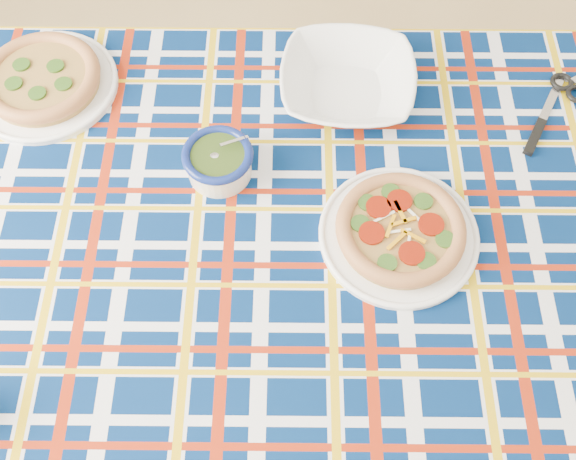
# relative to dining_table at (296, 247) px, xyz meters

# --- Properties ---
(floor) EXTENTS (4.00, 4.00, 0.00)m
(floor) POSITION_rel_dining_table_xyz_m (0.26, 0.10, -0.64)
(floor) COLOR tan
(floor) RESTS_ON ground
(dining_table) EXTENTS (1.58, 1.06, 0.71)m
(dining_table) POSITION_rel_dining_table_xyz_m (0.00, 0.00, 0.00)
(dining_table) COLOR brown
(dining_table) RESTS_ON floor
(tablecloth) EXTENTS (1.61, 1.09, 0.10)m
(tablecloth) POSITION_rel_dining_table_xyz_m (0.00, 0.00, 0.02)
(tablecloth) COLOR #041D4C
(tablecloth) RESTS_ON dining_table
(main_focaccia_plate) EXTENTS (0.30, 0.30, 0.05)m
(main_focaccia_plate) POSITION_rel_dining_table_xyz_m (0.18, -0.00, 0.10)
(main_focaccia_plate) COLOR olive
(main_focaccia_plate) RESTS_ON tablecloth
(pesto_bowl) EXTENTS (0.14, 0.14, 0.08)m
(pesto_bowl) POSITION_rel_dining_table_xyz_m (-0.15, 0.10, 0.11)
(pesto_bowl) COLOR #1E310D
(pesto_bowl) RESTS_ON tablecloth
(serving_bowl) EXTENTS (0.26, 0.26, 0.06)m
(serving_bowl) POSITION_rel_dining_table_xyz_m (0.07, 0.31, 0.10)
(serving_bowl) COLOR white
(serving_bowl) RESTS_ON tablecloth
(second_focaccia_plate) EXTENTS (0.34, 0.34, 0.05)m
(second_focaccia_plate) POSITION_rel_dining_table_xyz_m (-0.52, 0.27, 0.10)
(second_focaccia_plate) COLOR olive
(second_focaccia_plate) RESTS_ON tablecloth
(table_knife) EXTENTS (0.11, 0.22, 0.01)m
(table_knife) POSITION_rel_dining_table_xyz_m (0.47, 0.32, 0.08)
(table_knife) COLOR silver
(table_knife) RESTS_ON tablecloth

